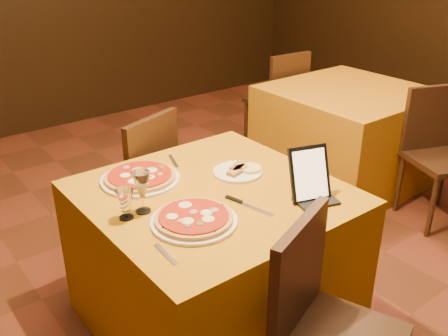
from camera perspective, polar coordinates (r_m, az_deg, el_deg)
floor at (r=2.86m, az=8.85°, el=-14.71°), size 6.00×7.00×0.01m
main_table at (r=2.48m, az=-1.22°, el=-10.35°), size 1.10×1.10×0.75m
side_table at (r=4.06m, az=13.75°, el=3.64°), size 1.10×1.10×0.75m
chair_main_far at (r=3.05m, az=-10.62°, el=-1.76°), size 0.59×0.59×0.91m
chair_side_near at (r=3.63m, az=23.84°, el=0.87°), size 0.57×0.57×0.91m
chair_side_far at (r=4.56m, az=5.78°, el=7.66°), size 0.48×0.48×0.91m
pizza_near at (r=2.04m, az=-3.47°, el=-5.90°), size 0.36×0.36×0.03m
pizza_far at (r=2.40m, az=-9.56°, el=-1.10°), size 0.38×0.38×0.03m
cutlet_dish at (r=2.44m, az=1.56°, el=-0.33°), size 0.24×0.24×0.03m
wine_glass at (r=2.10m, az=-9.35°, el=-2.70°), size 0.08×0.08×0.19m
water_glass at (r=2.08m, az=-11.23°, el=-4.08°), size 0.08×0.08×0.13m
tablet at (r=2.20m, az=9.74°, el=-0.62°), size 0.20×0.15×0.23m
knife at (r=2.15m, az=2.92°, el=-4.44°), size 0.08×0.24×0.01m
fork_near at (r=1.86m, az=-6.69°, el=-9.74°), size 0.03×0.15×0.01m
fork_far at (r=2.59m, az=-5.80°, el=0.78°), size 0.07×0.16×0.01m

